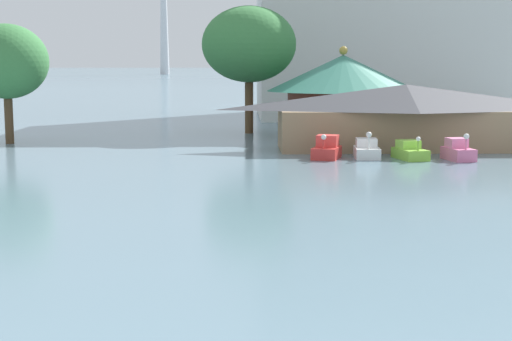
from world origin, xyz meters
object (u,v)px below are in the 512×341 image
(shoreline_tree_mid, at_px, (249,45))
(pedal_boat_red, at_px, (327,149))
(green_roof_pavilion, at_px, (343,90))
(background_building_block, at_px, (383,6))
(pedal_boat_white, at_px, (367,150))
(pedal_boat_lime, at_px, (410,152))
(pedal_boat_pink, at_px, (458,151))
(boathouse, at_px, (405,115))
(shoreline_tree_tall_left, at_px, (6,62))

(shoreline_tree_mid, bearing_deg, pedal_boat_red, -75.28)
(pedal_boat_red, xyz_separation_m, shoreline_tree_mid, (-4.69, 17.85, 7.07))
(green_roof_pavilion, height_order, background_building_block, background_building_block)
(pedal_boat_red, xyz_separation_m, pedal_boat_white, (2.62, 0.25, -0.08))
(pedal_boat_lime, relative_size, pedal_boat_pink, 1.11)
(pedal_boat_white, bearing_deg, background_building_block, 171.84)
(boathouse, height_order, shoreline_tree_tall_left, shoreline_tree_tall_left)
(shoreline_tree_tall_left, height_order, shoreline_tree_mid, shoreline_tree_mid)
(pedal_boat_white, relative_size, background_building_block, 0.10)
(background_building_block, bearing_deg, pedal_boat_pink, -93.88)
(shoreline_tree_tall_left, bearing_deg, pedal_boat_lime, -19.83)
(pedal_boat_lime, distance_m, pedal_boat_pink, 2.99)
(pedal_boat_white, xyz_separation_m, background_building_block, (8.31, 38.86, 11.99))
(pedal_boat_lime, relative_size, shoreline_tree_mid, 0.27)
(pedal_boat_red, relative_size, pedal_boat_lime, 0.99)
(pedal_boat_white, xyz_separation_m, pedal_boat_pink, (5.58, -1.27, 0.05))
(pedal_boat_red, xyz_separation_m, green_roof_pavilion, (2.90, 13.70, 3.32))
(pedal_boat_white, relative_size, shoreline_tree_tall_left, 0.32)
(pedal_boat_lime, distance_m, shoreline_tree_mid, 22.08)
(pedal_boat_white, relative_size, boathouse, 0.15)
(pedal_boat_red, relative_size, pedal_boat_white, 1.03)
(boathouse, bearing_deg, pedal_boat_white, -126.61)
(boathouse, xyz_separation_m, shoreline_tree_tall_left, (-29.19, 4.70, 3.76))
(pedal_boat_red, bearing_deg, shoreline_tree_tall_left, -95.41)
(pedal_boat_white, distance_m, boathouse, 6.20)
(green_roof_pavilion, bearing_deg, pedal_boat_white, -91.20)
(pedal_boat_lime, relative_size, green_roof_pavilion, 0.24)
(shoreline_tree_tall_left, bearing_deg, pedal_boat_white, -20.19)
(shoreline_tree_mid, distance_m, background_building_block, 26.82)
(shoreline_tree_mid, bearing_deg, pedal_boat_pink, -55.66)
(pedal_boat_red, xyz_separation_m, pedal_boat_lime, (5.25, -0.52, -0.11))
(pedal_boat_red, bearing_deg, shoreline_tree_mid, -147.89)
(pedal_boat_pink, relative_size, boathouse, 0.14)
(pedal_boat_red, relative_size, green_roof_pavilion, 0.24)
(pedal_boat_red, distance_m, pedal_boat_lime, 5.28)
(pedal_boat_pink, relative_size, shoreline_tree_mid, 0.24)
(shoreline_tree_tall_left, relative_size, shoreline_tree_mid, 0.82)
(pedal_boat_white, distance_m, shoreline_tree_tall_left, 27.93)
(pedal_boat_red, xyz_separation_m, boathouse, (6.13, 4.99, 1.83))
(pedal_boat_red, distance_m, pedal_boat_white, 2.63)
(pedal_boat_white, xyz_separation_m, pedal_boat_lime, (2.64, -0.77, -0.03))
(pedal_boat_white, bearing_deg, pedal_boat_red, -80.61)
(shoreline_tree_tall_left, distance_m, shoreline_tree_mid, 20.15)
(pedal_boat_pink, xyz_separation_m, green_roof_pavilion, (-5.30, 14.72, 3.35))
(green_roof_pavilion, distance_m, background_building_block, 28.00)
(pedal_boat_red, height_order, pedal_boat_white, pedal_boat_white)
(green_roof_pavilion, height_order, shoreline_tree_tall_left, shoreline_tree_tall_left)
(boathouse, distance_m, shoreline_tree_tall_left, 29.81)
(pedal_boat_red, relative_size, boathouse, 0.15)
(background_building_block, bearing_deg, pedal_boat_lime, -98.14)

